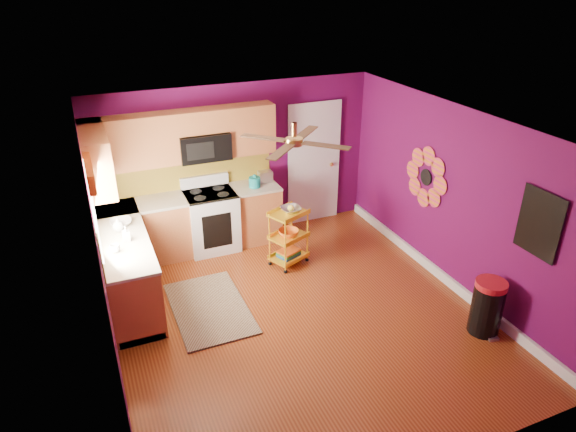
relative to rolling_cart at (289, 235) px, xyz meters
name	(u,v)px	position (x,y,z in m)	size (l,w,h in m)	color
ground	(299,315)	(-0.38, -1.24, -0.49)	(5.00, 5.00, 0.00)	#662910
room_envelope	(303,200)	(-0.35, -1.24, 1.14)	(4.54, 5.04, 2.52)	#580A47
lower_cabinets	(165,242)	(-1.72, 0.58, -0.06)	(2.81, 2.31, 0.94)	#9B512A
electric_range	(211,220)	(-0.93, 0.93, -0.01)	(0.76, 0.66, 1.13)	white
upper_cabinetry	(157,145)	(-1.62, 0.93, 1.31)	(2.80, 2.30, 1.26)	#9B512A
left_window	(90,188)	(-2.59, -0.19, 1.25)	(0.08, 1.35, 1.08)	white
panel_door	(314,165)	(0.97, 1.23, 0.53)	(0.95, 0.11, 2.15)	white
right_wall_art	(472,196)	(1.85, -1.58, 0.95)	(0.04, 2.74, 1.04)	black
ceiling_fan	(294,141)	(-0.38, -1.04, 1.80)	(1.01, 1.01, 0.26)	#BF8C3F
shag_rug	(209,308)	(-1.42, -0.65, -0.48)	(0.93, 1.52, 0.02)	black
rolling_cart	(289,235)	(0.00, 0.00, 0.00)	(0.64, 0.56, 0.96)	yellow
trash_can	(487,307)	(1.59, -2.41, -0.13)	(0.43, 0.45, 0.72)	black
teal_kettle	(255,182)	(-0.20, 0.90, 0.53)	(0.18, 0.18, 0.21)	teal
toaster	(265,176)	(0.02, 1.04, 0.54)	(0.22, 0.15, 0.18)	beige
soap_bottle_a	(126,234)	(-2.28, -0.13, 0.55)	(0.09, 0.09, 0.20)	#EA3F72
soap_bottle_b	(118,224)	(-2.34, 0.19, 0.54)	(0.15, 0.15, 0.19)	white
counter_dish	(121,222)	(-2.30, 0.36, 0.48)	(0.28, 0.28, 0.07)	white
counter_cup	(115,249)	(-2.45, -0.37, 0.50)	(0.12, 0.12, 0.10)	white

